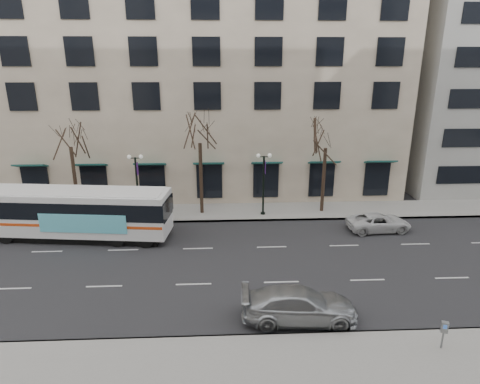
{
  "coord_description": "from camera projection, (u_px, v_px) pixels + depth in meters",
  "views": [
    {
      "loc": [
        1.7,
        -22.39,
        11.9
      ],
      "look_at": [
        2.84,
        2.2,
        4.0
      ],
      "focal_mm": 30.0,
      "sensor_mm": 36.0,
      "label": 1
    }
  ],
  "objects": [
    {
      "name": "lamp_post_left",
      "position": [
        137.0,
        183.0,
        31.53
      ],
      "size": [
        1.22,
        0.45,
        5.21
      ],
      "color": "black",
      "rests_on": "ground"
    },
    {
      "name": "white_pickup",
      "position": [
        379.0,
        222.0,
        29.81
      ],
      "size": [
        4.79,
        2.45,
        1.3
      ],
      "primitive_type": "imported",
      "rotation": [
        0.0,
        0.0,
        1.64
      ],
      "color": "silver",
      "rests_on": "ground"
    },
    {
      "name": "building_hotel",
      "position": [
        184.0,
        63.0,
        41.07
      ],
      "size": [
        40.0,
        20.0,
        24.0
      ],
      "primitive_type": "cube",
      "color": "tan",
      "rests_on": "ground"
    },
    {
      "name": "pay_station",
      "position": [
        444.0,
        329.0,
        17.09
      ],
      "size": [
        0.33,
        0.27,
        1.3
      ],
      "rotation": [
        0.0,
        0.0,
        -0.35
      ],
      "color": "gray",
      "rests_on": "sidewalk_near"
    },
    {
      "name": "ground",
      "position": [
        196.0,
        265.0,
        24.85
      ],
      "size": [
        160.0,
        160.0,
        0.0
      ],
      "primitive_type": "plane",
      "color": "black",
      "rests_on": "ground"
    },
    {
      "name": "tree_far_mid",
      "position": [
        200.0,
        131.0,
        31.11
      ],
      "size": [
        3.6,
        3.6,
        8.55
      ],
      "color": "black",
      "rests_on": "ground"
    },
    {
      "name": "city_bus",
      "position": [
        77.0,
        212.0,
        28.14
      ],
      "size": [
        13.41,
        4.34,
        3.57
      ],
      "rotation": [
        0.0,
        0.0,
        -0.11
      ],
      "color": "white",
      "rests_on": "ground"
    },
    {
      "name": "sidewalk_far",
      "position": [
        262.0,
        211.0,
        33.61
      ],
      "size": [
        80.0,
        4.0,
        0.15
      ],
      "primitive_type": "cube",
      "color": "gray",
      "rests_on": "ground"
    },
    {
      "name": "tree_far_left",
      "position": [
        69.0,
        135.0,
        30.74
      ],
      "size": [
        3.6,
        3.6,
        8.34
      ],
      "color": "black",
      "rests_on": "ground"
    },
    {
      "name": "silver_car",
      "position": [
        299.0,
        305.0,
        19.31
      ],
      "size": [
        5.69,
        2.52,
        1.62
      ],
      "primitive_type": "imported",
      "rotation": [
        0.0,
        0.0,
        1.53
      ],
      "color": "#AEB2B6",
      "rests_on": "ground"
    },
    {
      "name": "tree_far_right",
      "position": [
        326.0,
        136.0,
        31.7
      ],
      "size": [
        3.6,
        3.6,
        8.06
      ],
      "color": "black",
      "rests_on": "ground"
    },
    {
      "name": "lamp_post_right",
      "position": [
        264.0,
        181.0,
        31.97
      ],
      "size": [
        1.22,
        0.45,
        5.21
      ],
      "color": "black",
      "rests_on": "ground"
    }
  ]
}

